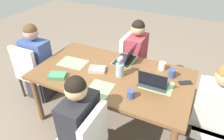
{
  "coord_description": "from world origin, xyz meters",
  "views": [
    {
      "loc": [
        0.88,
        -1.83,
        2.13
      ],
      "look_at": [
        0.0,
        0.0,
        0.81
      ],
      "focal_mm": 32.17,
      "sensor_mm": 36.0,
      "label": 1
    }
  ],
  "objects_px": {
    "dining_table": "(112,78)",
    "laptop_head_right_left_mid": "(153,83)",
    "person_near_left_near": "(81,132)",
    "chair_head_left_right_near": "(32,70)",
    "coffee_mug_centre_left": "(172,73)",
    "coffee_mug_near_right": "(131,94)",
    "flower_vase": "(120,66)",
    "phone_black": "(185,83)",
    "laptop_far_left_far": "(126,58)",
    "chair_head_right_left_mid": "(216,117)",
    "person_head_right_left_mid": "(211,118)",
    "coffee_mug_near_left": "(162,66)",
    "person_head_left_right_near": "(39,67)",
    "person_far_left_far": "(136,61)",
    "book_blue_cover": "(57,76)",
    "chair_far_left_far": "(132,60)",
    "book_red_cover": "(97,69)"
  },
  "relations": [
    {
      "from": "flower_vase",
      "to": "person_near_left_near",
      "type": "bearing_deg",
      "value": -95.7
    },
    {
      "from": "person_far_left_far",
      "to": "coffee_mug_near_right",
      "type": "height_order",
      "value": "person_far_left_far"
    },
    {
      "from": "person_far_left_far",
      "to": "coffee_mug_near_left",
      "type": "bearing_deg",
      "value": -41.09
    },
    {
      "from": "person_head_right_left_mid",
      "to": "book_red_cover",
      "type": "xyz_separation_m",
      "value": [
        -1.37,
        -0.02,
        0.25
      ]
    },
    {
      "from": "flower_vase",
      "to": "coffee_mug_near_right",
      "type": "distance_m",
      "value": 0.42
    },
    {
      "from": "person_head_right_left_mid",
      "to": "phone_black",
      "type": "relative_size",
      "value": 7.97
    },
    {
      "from": "chair_head_left_right_near",
      "to": "coffee_mug_near_right",
      "type": "distance_m",
      "value": 1.69
    },
    {
      "from": "flower_vase",
      "to": "laptop_head_right_left_mid",
      "type": "bearing_deg",
      "value": -4.04
    },
    {
      "from": "chair_head_left_right_near",
      "to": "coffee_mug_centre_left",
      "type": "height_order",
      "value": "chair_head_left_right_near"
    },
    {
      "from": "chair_head_left_right_near",
      "to": "book_red_cover",
      "type": "distance_m",
      "value": 1.13
    },
    {
      "from": "person_far_left_far",
      "to": "phone_black",
      "type": "xyz_separation_m",
      "value": [
        0.8,
        -0.59,
        0.23
      ]
    },
    {
      "from": "dining_table",
      "to": "laptop_head_right_left_mid",
      "type": "distance_m",
      "value": 0.53
    },
    {
      "from": "phone_black",
      "to": "person_near_left_near",
      "type": "bearing_deg",
      "value": -163.64
    },
    {
      "from": "chair_far_left_far",
      "to": "chair_head_left_right_near",
      "type": "relative_size",
      "value": 1.0
    },
    {
      "from": "person_head_left_right_near",
      "to": "person_far_left_far",
      "type": "bearing_deg",
      "value": 31.76
    },
    {
      "from": "person_near_left_near",
      "to": "laptop_head_right_left_mid",
      "type": "relative_size",
      "value": 3.73
    },
    {
      "from": "person_head_left_right_near",
      "to": "flower_vase",
      "type": "xyz_separation_m",
      "value": [
        1.33,
        0.01,
        0.36
      ]
    },
    {
      "from": "chair_head_left_right_near",
      "to": "person_head_right_left_mid",
      "type": "bearing_deg",
      "value": 1.76
    },
    {
      "from": "person_far_left_far",
      "to": "dining_table",
      "type": "bearing_deg",
      "value": -92.96
    },
    {
      "from": "coffee_mug_centre_left",
      "to": "book_red_cover",
      "type": "relative_size",
      "value": 0.51
    },
    {
      "from": "book_red_cover",
      "to": "phone_black",
      "type": "xyz_separation_m",
      "value": [
        1.03,
        0.22,
        -0.02
      ]
    },
    {
      "from": "flower_vase",
      "to": "coffee_mug_near_right",
      "type": "bearing_deg",
      "value": -50.17
    },
    {
      "from": "chair_head_right_left_mid",
      "to": "coffee_mug_near_left",
      "type": "distance_m",
      "value": 0.83
    },
    {
      "from": "dining_table",
      "to": "person_head_right_left_mid",
      "type": "relative_size",
      "value": 1.6
    },
    {
      "from": "dining_table",
      "to": "person_near_left_near",
      "type": "bearing_deg",
      "value": -87.96
    },
    {
      "from": "person_far_left_far",
      "to": "book_blue_cover",
      "type": "distance_m",
      "value": 1.3
    },
    {
      "from": "chair_head_left_right_near",
      "to": "coffee_mug_centre_left",
      "type": "bearing_deg",
      "value": 9.4
    },
    {
      "from": "chair_far_left_far",
      "to": "person_head_left_right_near",
      "type": "distance_m",
      "value": 1.46
    },
    {
      "from": "coffee_mug_centre_left",
      "to": "chair_far_left_far",
      "type": "bearing_deg",
      "value": 139.9
    },
    {
      "from": "person_far_left_far",
      "to": "book_blue_cover",
      "type": "xyz_separation_m",
      "value": [
        -0.59,
        -1.13,
        0.25
      ]
    },
    {
      "from": "coffee_mug_centre_left",
      "to": "coffee_mug_near_right",
      "type": "bearing_deg",
      "value": -118.48
    },
    {
      "from": "flower_vase",
      "to": "phone_black",
      "type": "xyz_separation_m",
      "value": [
        0.74,
        0.19,
        -0.12
      ]
    },
    {
      "from": "chair_far_left_far",
      "to": "person_far_left_far",
      "type": "distance_m",
      "value": 0.1
    },
    {
      "from": "chair_head_right_left_mid",
      "to": "coffee_mug_near_right",
      "type": "height_order",
      "value": "chair_head_right_left_mid"
    },
    {
      "from": "chair_head_right_left_mid",
      "to": "person_far_left_far",
      "type": "xyz_separation_m",
      "value": [
        -1.2,
        0.71,
        0.03
      ]
    },
    {
      "from": "person_head_left_right_near",
      "to": "person_near_left_near",
      "type": "bearing_deg",
      "value": -31.25
    },
    {
      "from": "laptop_far_left_far",
      "to": "phone_black",
      "type": "distance_m",
      "value": 0.82
    },
    {
      "from": "chair_head_right_left_mid",
      "to": "laptop_head_right_left_mid",
      "type": "relative_size",
      "value": 2.81
    },
    {
      "from": "chair_far_left_far",
      "to": "person_head_left_right_near",
      "type": "relative_size",
      "value": 0.75
    },
    {
      "from": "chair_head_right_left_mid",
      "to": "chair_head_left_right_near",
      "type": "relative_size",
      "value": 1.0
    },
    {
      "from": "flower_vase",
      "to": "book_blue_cover",
      "type": "bearing_deg",
      "value": -151.99
    },
    {
      "from": "laptop_head_right_left_mid",
      "to": "phone_black",
      "type": "xyz_separation_m",
      "value": [
        0.32,
        0.21,
        -0.04
      ]
    },
    {
      "from": "coffee_mug_near_left",
      "to": "coffee_mug_near_right",
      "type": "relative_size",
      "value": 1.12
    },
    {
      "from": "chair_head_right_left_mid",
      "to": "laptop_head_right_left_mid",
      "type": "height_order",
      "value": "laptop_head_right_left_mid"
    },
    {
      "from": "coffee_mug_near_left",
      "to": "coffee_mug_near_right",
      "type": "distance_m",
      "value": 0.69
    },
    {
      "from": "person_head_right_left_mid",
      "to": "coffee_mug_centre_left",
      "type": "distance_m",
      "value": 0.63
    },
    {
      "from": "laptop_far_left_far",
      "to": "book_red_cover",
      "type": "bearing_deg",
      "value": -121.59
    },
    {
      "from": "person_head_right_left_mid",
      "to": "laptop_head_right_left_mid",
      "type": "distance_m",
      "value": 0.71
    },
    {
      "from": "person_head_right_left_mid",
      "to": "person_head_left_right_near",
      "type": "xyz_separation_m",
      "value": [
        -2.4,
        -0.0,
        0.0
      ]
    },
    {
      "from": "chair_head_right_left_mid",
      "to": "coffee_mug_near_left",
      "type": "xyz_separation_m",
      "value": [
        -0.71,
        0.28,
        0.31
      ]
    }
  ]
}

